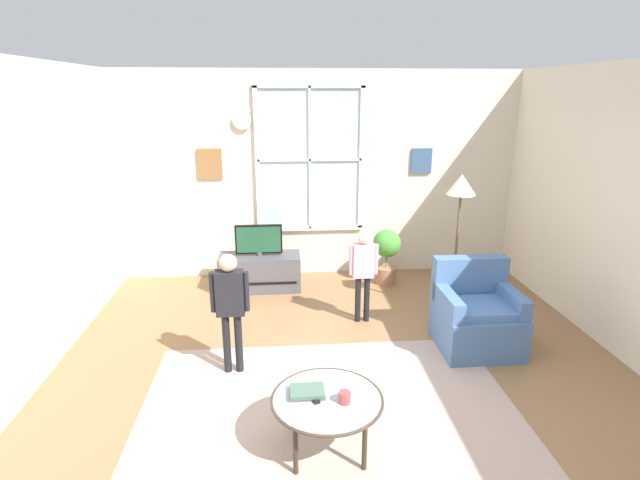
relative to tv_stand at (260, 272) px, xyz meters
name	(u,v)px	position (x,y,z in m)	size (l,w,h in m)	color
ground_plane	(351,408)	(0.83, -2.60, -0.24)	(6.00, 6.91, 0.02)	olive
back_wall	(319,175)	(0.82, 0.62, 1.17)	(5.40, 0.17, 2.77)	beige
area_rug	(328,405)	(0.64, -2.57, -0.23)	(3.07, 2.03, 0.01)	tan
tv_stand	(260,272)	(0.00, 0.00, 0.00)	(1.04, 0.45, 0.46)	#4C4C51
television	(259,240)	(0.00, 0.00, 0.45)	(0.60, 0.08, 0.41)	#4C4C4C
armchair	(476,316)	(2.22, -1.69, 0.09)	(0.76, 0.74, 0.87)	#476B9E
coffee_table	(327,401)	(0.58, -3.06, 0.16)	(0.80, 0.80, 0.42)	#99B2B7
book_stack	(307,392)	(0.44, -3.01, 0.21)	(0.25, 0.18, 0.05)	#AB6880
cup	(345,397)	(0.70, -3.12, 0.23)	(0.09, 0.09, 0.08)	#BF3F3F
remote_near_books	(344,398)	(0.70, -3.08, 0.20)	(0.04, 0.14, 0.02)	black
remote_near_cup	(314,397)	(0.49, -3.06, 0.20)	(0.04, 0.14, 0.02)	black
person_pink_shirt	(363,266)	(1.17, -1.04, 0.43)	(0.32, 0.14, 1.06)	black
person_black_shirt	(230,300)	(-0.18, -1.97, 0.49)	(0.34, 0.16, 1.14)	black
potted_plant_by_window	(386,252)	(1.69, 0.08, 0.20)	(0.37, 0.37, 0.74)	#9E6B4C
floor_lamp	(460,199)	(2.25, -0.92, 1.13)	(0.32, 0.32, 1.63)	black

